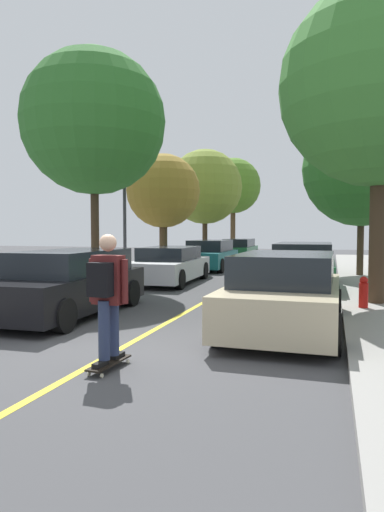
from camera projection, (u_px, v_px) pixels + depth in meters
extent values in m
plane|color=#424244|center=(110.00, 355.00, 6.86)|extent=(80.00, 80.00, 0.00)
cube|color=gold|center=(189.00, 310.00, 10.68)|extent=(0.12, 39.20, 0.01)
cube|color=black|center=(68.00, 291.00, 9.99)|extent=(1.89, 4.55, 0.73)
cube|color=black|center=(72.00, 262.00, 10.16)|extent=(1.64, 2.99, 0.52)
cylinder|color=black|center=(63.00, 316.00, 8.29)|extent=(0.24, 0.65, 0.64)
cylinder|color=black|center=(131.00, 293.00, 11.27)|extent=(0.24, 0.65, 0.64)
cylinder|color=black|center=(71.00, 291.00, 11.72)|extent=(0.24, 0.65, 0.64)
cube|color=#B7B7BC|center=(169.00, 269.00, 16.21)|extent=(2.03, 4.76, 0.65)
cube|color=black|center=(170.00, 253.00, 16.23)|extent=(1.73, 2.69, 0.45)
cylinder|color=black|center=(180.00, 279.00, 14.42)|extent=(0.25, 0.65, 0.64)
cylinder|color=black|center=(129.00, 278.00, 14.86)|extent=(0.25, 0.65, 0.64)
cylinder|color=black|center=(204.00, 270.00, 17.59)|extent=(0.25, 0.65, 0.64)
cylinder|color=black|center=(161.00, 270.00, 18.03)|extent=(0.25, 0.65, 0.64)
cube|color=#196066|center=(210.00, 259.00, 21.57)|extent=(1.86, 4.37, 0.70)
cube|color=black|center=(210.00, 246.00, 21.59)|extent=(1.63, 2.68, 0.52)
cylinder|color=black|center=(221.00, 266.00, 19.92)|extent=(0.22, 0.64, 0.64)
cylinder|color=black|center=(183.00, 265.00, 20.41)|extent=(0.22, 0.64, 0.64)
cylinder|color=black|center=(234.00, 261.00, 22.75)|extent=(0.22, 0.64, 0.64)
cylinder|color=black|center=(201.00, 261.00, 23.25)|extent=(0.22, 0.64, 0.64)
cube|color=#1E5B33|center=(239.00, 252.00, 28.21)|extent=(1.76, 4.29, 0.69)
cube|color=black|center=(239.00, 243.00, 28.22)|extent=(1.54, 2.90, 0.46)
cylinder|color=black|center=(248.00, 257.00, 26.61)|extent=(0.23, 0.64, 0.64)
cylinder|color=black|center=(221.00, 256.00, 27.07)|extent=(0.23, 0.64, 0.64)
cylinder|color=black|center=(255.00, 254.00, 29.37)|extent=(0.23, 0.64, 0.64)
cylinder|color=black|center=(231.00, 254.00, 29.82)|extent=(0.23, 0.64, 0.64)
cube|color=#BCAD89|center=(285.00, 302.00, 8.45)|extent=(1.95, 4.35, 0.71)
cube|color=black|center=(286.00, 268.00, 8.49)|extent=(1.70, 2.77, 0.54)
cylinder|color=black|center=(252.00, 300.00, 10.12)|extent=(0.23, 0.64, 0.64)
cylinder|color=black|center=(336.00, 304.00, 9.57)|extent=(0.23, 0.64, 0.64)
cylinder|color=black|center=(218.00, 327.00, 7.34)|extent=(0.23, 0.64, 0.64)
cylinder|color=black|center=(334.00, 334.00, 6.80)|extent=(0.23, 0.64, 0.64)
cube|color=#1E5B33|center=(304.00, 273.00, 14.12)|extent=(1.85, 4.48, 0.73)
cube|color=black|center=(304.00, 252.00, 13.89)|extent=(1.62, 2.99, 0.57)
cylinder|color=black|center=(281.00, 275.00, 15.84)|extent=(0.23, 0.64, 0.64)
cylinder|color=black|center=(332.00, 276.00, 15.35)|extent=(0.23, 0.64, 0.64)
cylinder|color=black|center=(270.00, 285.00, 12.90)|extent=(0.23, 0.64, 0.64)
cylinder|color=black|center=(333.00, 287.00, 12.42)|extent=(0.23, 0.64, 0.64)
cylinder|color=#3D2D1E|center=(95.00, 227.00, 14.81)|extent=(0.26, 0.26, 3.63)
sphere|color=#2D6B28|center=(94.00, 122.00, 14.62)|extent=(4.59, 4.59, 4.59)
cylinder|color=#4C3823|center=(163.00, 238.00, 20.80)|extent=(0.36, 0.36, 2.74)
sphere|color=olive|center=(163.00, 191.00, 20.68)|extent=(3.32, 3.32, 3.32)
cylinder|color=#3D2D1E|center=(205.00, 233.00, 27.54)|extent=(0.30, 0.30, 3.17)
sphere|color=olive|center=(205.00, 187.00, 27.38)|extent=(4.44, 4.44, 4.44)
cylinder|color=#4C3823|center=(233.00, 228.00, 35.23)|extent=(0.38, 0.38, 3.74)
sphere|color=#4C7A23|center=(233.00, 186.00, 35.04)|extent=(4.21, 4.21, 4.21)
cylinder|color=#3D2D1E|center=(378.00, 228.00, 10.84)|extent=(0.39, 0.39, 3.56)
sphere|color=#3D7F33|center=(381.00, 85.00, 10.65)|extent=(4.73, 4.73, 4.73)
cylinder|color=#3D2D1E|center=(360.00, 241.00, 17.61)|extent=(0.25, 0.25, 2.64)
sphere|color=#2D6B28|center=(362.00, 168.00, 17.45)|extent=(4.47, 4.47, 4.47)
cylinder|color=#B2140F|center=(363.00, 295.00, 10.20)|extent=(0.20, 0.20, 0.55)
sphere|color=#B2140F|center=(364.00, 280.00, 10.18)|extent=(0.18, 0.18, 0.18)
cylinder|color=#38383D|center=(125.00, 199.00, 16.65)|extent=(0.12, 0.12, 5.70)
cube|color=#EAE5C6|center=(124.00, 116.00, 16.49)|extent=(0.36, 0.24, 0.20)
cube|color=black|center=(109.00, 363.00, 6.14)|extent=(0.27, 0.85, 0.02)
cylinder|color=beige|center=(116.00, 360.00, 6.49)|extent=(0.03, 0.06, 0.06)
cylinder|color=beige|center=(128.00, 361.00, 6.43)|extent=(0.03, 0.06, 0.06)
cylinder|color=beige|center=(89.00, 374.00, 5.86)|extent=(0.03, 0.06, 0.06)
cylinder|color=beige|center=(102.00, 376.00, 5.79)|extent=(0.03, 0.06, 0.06)
cube|color=#99999E|center=(122.00, 358.00, 6.46)|extent=(0.10, 0.05, 0.02)
cube|color=#99999E|center=(95.00, 372.00, 5.82)|extent=(0.10, 0.05, 0.02)
cube|color=black|center=(117.00, 355.00, 6.34)|extent=(0.12, 0.27, 0.06)
cube|color=black|center=(100.00, 364.00, 5.93)|extent=(0.12, 0.27, 0.06)
cylinder|color=#283351|center=(113.00, 327.00, 6.23)|extent=(0.16, 0.16, 0.78)
cylinder|color=#283351|center=(104.00, 330.00, 6.00)|extent=(0.16, 0.16, 0.78)
cube|color=#511919|center=(108.00, 280.00, 6.08)|extent=(0.41, 0.25, 0.65)
sphere|color=tan|center=(108.00, 243.00, 6.05)|extent=(0.23, 0.23, 0.23)
cylinder|color=#511919|center=(92.00, 280.00, 6.16)|extent=(0.10, 0.10, 0.58)
cylinder|color=#511919|center=(125.00, 282.00, 5.99)|extent=(0.10, 0.10, 0.58)
cube|color=black|center=(100.00, 280.00, 5.89)|extent=(0.31, 0.20, 0.44)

